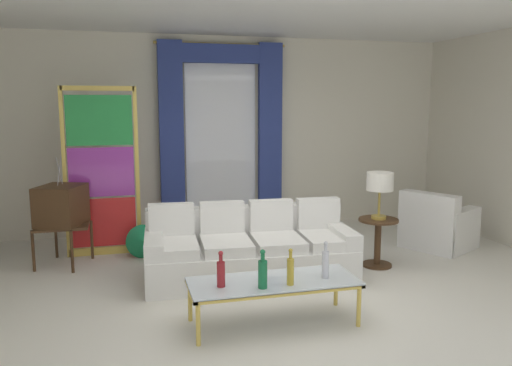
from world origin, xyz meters
name	(u,v)px	position (x,y,z in m)	size (l,w,h in m)	color
ground_plane	(284,294)	(0.00, 0.00, 0.00)	(16.00, 16.00, 0.00)	silver
wall_rear	(225,134)	(0.00, 3.06, 1.50)	(8.00, 0.12, 3.00)	silver
ceiling_slab	(264,8)	(0.00, 0.80, 3.02)	(8.00, 7.60, 0.04)	white
curtained_window	(222,119)	(-0.08, 2.89, 1.74)	(2.00, 0.17, 2.70)	white
couch_white_long	(249,251)	(-0.22, 0.63, 0.31)	(2.39, 1.07, 0.86)	white
coffee_table	(273,284)	(-0.32, -0.65, 0.38)	(1.52, 0.58, 0.41)	silver
bottle_blue_decanter	(290,270)	(-0.21, -0.80, 0.54)	(0.06, 0.06, 0.33)	gold
bottle_crystal_tall	(325,263)	(0.16, -0.71, 0.55)	(0.06, 0.06, 0.34)	silver
bottle_amber_squat	(221,272)	(-0.80, -0.69, 0.54)	(0.07, 0.07, 0.32)	maroon
bottle_ruby_flask	(263,272)	(-0.46, -0.82, 0.55)	(0.08, 0.08, 0.34)	#196B3D
vintage_tv	(61,207)	(-2.33, 1.65, 0.73)	(0.68, 0.73, 1.35)	#472D19
armchair_white	(437,228)	(2.58, 1.13, 0.29)	(1.10, 1.09, 0.80)	white
stained_glass_divider	(102,175)	(-1.85, 1.99, 1.06)	(0.95, 0.05, 2.20)	gold
peacock_figurine	(143,242)	(-1.37, 1.64, 0.22)	(0.44, 0.60, 0.50)	beige
round_side_table	(378,238)	(1.40, 0.61, 0.36)	(0.48, 0.48, 0.59)	#472D19
table_lamp_brass	(380,184)	(1.40, 0.61, 1.03)	(0.32, 0.32, 0.57)	#B29338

